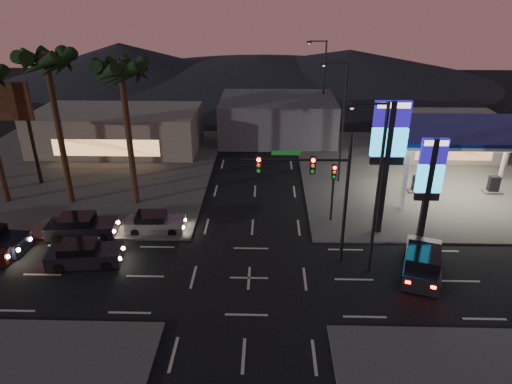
{
  "coord_description": "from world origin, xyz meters",
  "views": [
    {
      "loc": [
        0.98,
        -21.66,
        15.37
      ],
      "look_at": [
        0.26,
        5.3,
        3.0
      ],
      "focal_mm": 32.0,
      "sensor_mm": 36.0,
      "label": 1
    }
  ],
  "objects_px": {
    "pylon_sign_tall": "(389,142)",
    "suv_station": "(422,262)",
    "gas_station": "(466,132)",
    "pylon_sign_short": "(430,175)",
    "car_lane_b_mid": "(81,227)",
    "traffic_signal_mast": "(316,181)",
    "car_lane_b_front": "(155,223)",
    "car_lane_a_front": "(84,254)"
  },
  "relations": [
    {
      "from": "car_lane_b_mid",
      "to": "suv_station",
      "type": "xyz_separation_m",
      "value": [
        21.3,
        -3.75,
        0.05
      ]
    },
    {
      "from": "pylon_sign_short",
      "to": "traffic_signal_mast",
      "type": "height_order",
      "value": "traffic_signal_mast"
    },
    {
      "from": "gas_station",
      "to": "pylon_sign_tall",
      "type": "bearing_deg",
      "value": -139.09
    },
    {
      "from": "traffic_signal_mast",
      "to": "car_lane_a_front",
      "type": "xyz_separation_m",
      "value": [
        -13.67,
        -0.78,
        -4.56
      ]
    },
    {
      "from": "gas_station",
      "to": "traffic_signal_mast",
      "type": "height_order",
      "value": "traffic_signal_mast"
    },
    {
      "from": "traffic_signal_mast",
      "to": "car_lane_b_front",
      "type": "bearing_deg",
      "value": 162.19
    },
    {
      "from": "gas_station",
      "to": "car_lane_b_front",
      "type": "bearing_deg",
      "value": -163.55
    },
    {
      "from": "pylon_sign_short",
      "to": "traffic_signal_mast",
      "type": "bearing_deg",
      "value": -160.87
    },
    {
      "from": "pylon_sign_short",
      "to": "suv_station",
      "type": "height_order",
      "value": "pylon_sign_short"
    },
    {
      "from": "pylon_sign_short",
      "to": "traffic_signal_mast",
      "type": "relative_size",
      "value": 0.88
    },
    {
      "from": "car_lane_b_mid",
      "to": "pylon_sign_tall",
      "type": "bearing_deg",
      "value": 2.9
    },
    {
      "from": "gas_station",
      "to": "pylon_sign_short",
      "type": "relative_size",
      "value": 1.74
    },
    {
      "from": "car_lane_b_front",
      "to": "gas_station",
      "type": "bearing_deg",
      "value": 16.45
    },
    {
      "from": "car_lane_b_front",
      "to": "suv_station",
      "type": "distance_m",
      "value": 17.21
    },
    {
      "from": "gas_station",
      "to": "suv_station",
      "type": "height_order",
      "value": "gas_station"
    },
    {
      "from": "car_lane_a_front",
      "to": "suv_station",
      "type": "bearing_deg",
      "value": -1.34
    },
    {
      "from": "traffic_signal_mast",
      "to": "car_lane_b_mid",
      "type": "xyz_separation_m",
      "value": [
        -15.08,
        2.51,
        -4.54
      ]
    },
    {
      "from": "pylon_sign_short",
      "to": "car_lane_b_front",
      "type": "bearing_deg",
      "value": 177.33
    },
    {
      "from": "gas_station",
      "to": "car_lane_a_front",
      "type": "bearing_deg",
      "value": -157.39
    },
    {
      "from": "traffic_signal_mast",
      "to": "car_lane_b_front",
      "type": "xyz_separation_m",
      "value": [
        -10.37,
        3.33,
        -4.62
      ]
    },
    {
      "from": "pylon_sign_short",
      "to": "car_lane_b_front",
      "type": "height_order",
      "value": "pylon_sign_short"
    },
    {
      "from": "pylon_sign_short",
      "to": "car_lane_b_mid",
      "type": "xyz_separation_m",
      "value": [
        -22.32,
        -0.0,
        -3.97
      ]
    },
    {
      "from": "pylon_sign_short",
      "to": "car_lane_b_mid",
      "type": "distance_m",
      "value": 22.67
    },
    {
      "from": "pylon_sign_short",
      "to": "car_lane_b_front",
      "type": "relative_size",
      "value": 1.73
    },
    {
      "from": "suv_station",
      "to": "car_lane_b_mid",
      "type": "bearing_deg",
      "value": 170.0
    },
    {
      "from": "car_lane_a_front",
      "to": "car_lane_b_front",
      "type": "relative_size",
      "value": 1.12
    },
    {
      "from": "car_lane_b_front",
      "to": "suv_station",
      "type": "xyz_separation_m",
      "value": [
        16.59,
        -4.58,
        0.13
      ]
    },
    {
      "from": "pylon_sign_tall",
      "to": "gas_station",
      "type": "bearing_deg",
      "value": 40.91
    },
    {
      "from": "pylon_sign_tall",
      "to": "pylon_sign_short",
      "type": "distance_m",
      "value": 3.2
    },
    {
      "from": "traffic_signal_mast",
      "to": "suv_station",
      "type": "bearing_deg",
      "value": -11.33
    },
    {
      "from": "gas_station",
      "to": "traffic_signal_mast",
      "type": "bearing_deg",
      "value": -140.72
    },
    {
      "from": "gas_station",
      "to": "pylon_sign_tall",
      "type": "height_order",
      "value": "pylon_sign_tall"
    },
    {
      "from": "pylon_sign_short",
      "to": "car_lane_a_front",
      "type": "xyz_separation_m",
      "value": [
        -20.92,
        -3.29,
        -3.99
      ]
    },
    {
      "from": "traffic_signal_mast",
      "to": "car_lane_b_front",
      "type": "height_order",
      "value": "traffic_signal_mast"
    },
    {
      "from": "traffic_signal_mast",
      "to": "suv_station",
      "type": "distance_m",
      "value": 7.77
    },
    {
      "from": "pylon_sign_tall",
      "to": "traffic_signal_mast",
      "type": "height_order",
      "value": "pylon_sign_tall"
    },
    {
      "from": "pylon_sign_tall",
      "to": "suv_station",
      "type": "distance_m",
      "value": 7.54
    },
    {
      "from": "pylon_sign_tall",
      "to": "suv_station",
      "type": "bearing_deg",
      "value": -72.78
    },
    {
      "from": "pylon_sign_tall",
      "to": "suv_station",
      "type": "relative_size",
      "value": 1.75
    },
    {
      "from": "gas_station",
      "to": "car_lane_b_mid",
      "type": "bearing_deg",
      "value": -164.64
    },
    {
      "from": "car_lane_b_front",
      "to": "suv_station",
      "type": "bearing_deg",
      "value": -15.43
    },
    {
      "from": "gas_station",
      "to": "pylon_sign_tall",
      "type": "relative_size",
      "value": 1.36
    }
  ]
}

